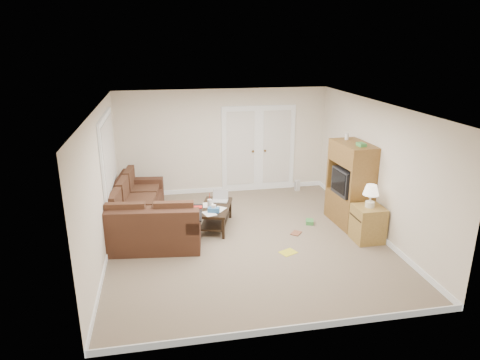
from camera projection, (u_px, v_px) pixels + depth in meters
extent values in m
plane|color=gray|center=(246.00, 239.00, 8.04)|extent=(5.50, 5.50, 0.00)
cube|color=white|center=(247.00, 106.00, 7.26)|extent=(5.00, 5.50, 0.02)
cube|color=silver|center=(102.00, 184.00, 7.21)|extent=(0.02, 5.50, 2.50)
cube|color=silver|center=(376.00, 169.00, 8.09)|extent=(0.02, 5.50, 2.50)
cube|color=silver|center=(224.00, 142.00, 10.22)|extent=(5.00, 0.02, 2.50)
cube|color=silver|center=(293.00, 245.00, 5.08)|extent=(5.00, 0.02, 2.50)
cube|color=silver|center=(240.00, 150.00, 10.33)|extent=(0.90, 0.04, 2.13)
cube|color=silver|center=(276.00, 149.00, 10.49)|extent=(0.90, 0.04, 2.13)
cube|color=white|center=(241.00, 149.00, 10.29)|extent=(0.68, 0.02, 1.80)
cube|color=white|center=(277.00, 147.00, 10.45)|extent=(0.68, 0.02, 1.80)
cube|color=silver|center=(108.00, 152.00, 8.06)|extent=(0.04, 1.92, 1.42)
cube|color=white|center=(109.00, 152.00, 8.06)|extent=(0.02, 1.74, 1.24)
cube|color=#47291B|center=(137.00, 213.00, 8.72)|extent=(1.13, 2.33, 0.41)
cube|color=#47291B|center=(119.00, 194.00, 8.57)|extent=(0.49, 2.25, 0.42)
cube|color=#47291B|center=(143.00, 183.00, 9.58)|extent=(0.90, 0.33, 0.21)
cube|color=#513120|center=(140.00, 201.00, 8.65)|extent=(0.83, 2.19, 0.12)
cube|color=#47291B|center=(152.00, 236.00, 7.69)|extent=(1.84, 1.07, 0.41)
cube|color=#47291B|center=(148.00, 222.00, 7.26)|extent=(1.77, 0.43, 0.42)
cube|color=#47291B|center=(193.00, 219.00, 7.65)|extent=(0.33, 0.90, 0.21)
cube|color=#513120|center=(151.00, 221.00, 7.68)|extent=(1.71, 0.77, 0.12)
cube|color=black|center=(193.00, 213.00, 7.61)|extent=(0.40, 0.81, 0.03)
cube|color=red|center=(194.00, 207.00, 7.80)|extent=(0.32, 0.15, 0.02)
cube|color=black|center=(215.00, 207.00, 8.43)|extent=(0.84, 1.20, 0.05)
cube|color=black|center=(215.00, 220.00, 8.52)|extent=(0.74, 1.10, 0.03)
cylinder|color=silver|center=(210.00, 203.00, 8.36)|extent=(0.09, 0.09, 0.16)
cylinder|color=red|center=(210.00, 196.00, 8.32)|extent=(0.01, 0.01, 0.14)
cube|color=#2E6197|center=(214.00, 210.00, 8.13)|extent=(0.24, 0.18, 0.09)
cube|color=white|center=(214.00, 208.00, 8.33)|extent=(0.51, 0.67, 0.00)
cube|color=brown|center=(349.00, 208.00, 8.68)|extent=(0.64, 1.08, 0.63)
cube|color=brown|center=(353.00, 154.00, 8.32)|extent=(0.64, 1.08, 0.42)
cube|color=black|center=(350.00, 182.00, 8.49)|extent=(0.54, 0.66, 0.52)
cube|color=black|center=(338.00, 182.00, 8.43)|extent=(0.05, 0.54, 0.42)
cube|color=#408D42|center=(361.00, 145.00, 8.00)|extent=(0.14, 0.20, 0.06)
cylinder|color=silver|center=(347.00, 137.00, 8.52)|extent=(0.07, 0.07, 0.13)
cube|color=olive|center=(368.00, 224.00, 7.90)|extent=(0.52, 0.52, 0.67)
cylinder|color=silver|center=(370.00, 204.00, 7.78)|extent=(0.16, 0.16, 0.10)
cylinder|color=silver|center=(370.00, 198.00, 7.74)|extent=(0.03, 0.03, 0.14)
cone|color=white|center=(371.00, 190.00, 7.69)|extent=(0.29, 0.29, 0.19)
cube|color=silver|center=(297.00, 185.00, 10.60)|extent=(0.13, 0.12, 0.26)
cube|color=gold|center=(288.00, 252.00, 7.54)|extent=(0.35, 0.32, 0.01)
cube|color=#408D42|center=(310.00, 222.00, 8.71)|extent=(0.20, 0.23, 0.08)
imported|color=brown|center=(292.00, 232.00, 8.31)|extent=(0.27, 0.28, 0.02)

